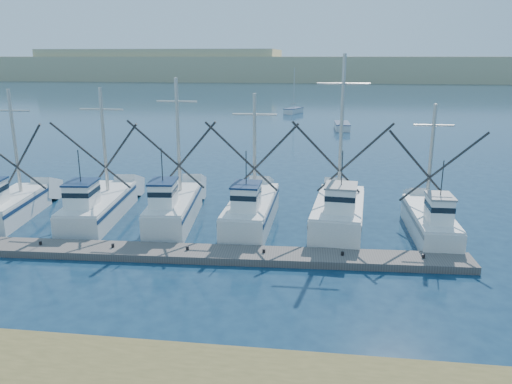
% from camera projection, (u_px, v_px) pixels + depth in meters
% --- Properties ---
extents(ground, '(500.00, 500.00, 0.00)m').
position_uv_depth(ground, '(310.00, 318.00, 19.99)').
color(ground, '#0D253C').
rests_on(ground, ground).
extents(floating_dock, '(29.06, 3.12, 0.39)m').
position_uv_depth(floating_dock, '(188.00, 253.00, 26.03)').
color(floating_dock, '#5A5451').
rests_on(floating_dock, ground).
extents(dune_ridge, '(360.00, 60.00, 10.00)m').
position_uv_depth(dune_ridge, '(324.00, 68.00, 219.51)').
color(dune_ridge, tan).
rests_on(dune_ridge, ground).
extents(trawler_fleet, '(28.64, 8.65, 10.30)m').
position_uv_depth(trawler_fleet, '(215.00, 211.00, 30.51)').
color(trawler_fleet, silver).
rests_on(trawler_fleet, ground).
extents(sailboat_near, '(2.13, 5.55, 8.10)m').
position_uv_depth(sailboat_near, '(342.00, 126.00, 71.18)').
color(sailboat_near, silver).
rests_on(sailboat_near, ground).
extents(sailboat_far, '(3.47, 5.10, 8.10)m').
position_uv_depth(sailboat_far, '(294.00, 111.00, 91.32)').
color(sailboat_far, silver).
rests_on(sailboat_far, ground).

